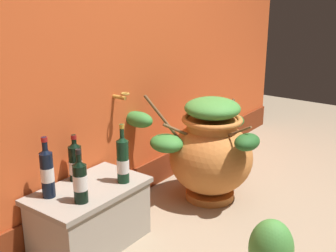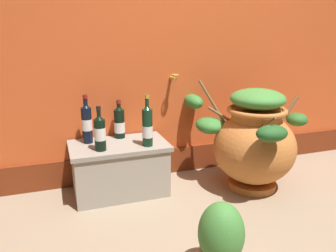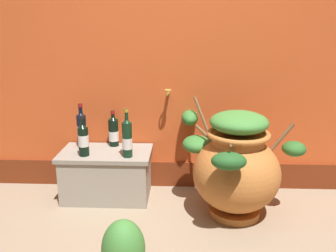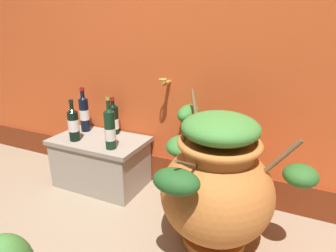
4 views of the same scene
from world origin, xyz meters
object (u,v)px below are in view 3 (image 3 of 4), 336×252
at_px(wine_bottle_middle, 84,139).
at_px(wine_bottle_back, 127,138).
at_px(terracotta_urn, 236,166).
at_px(wine_bottle_left, 114,131).
at_px(wine_bottle_right, 82,128).

distance_m(wine_bottle_middle, wine_bottle_back, 0.31).
relative_size(terracotta_urn, wine_bottle_middle, 3.03).
height_order(wine_bottle_left, wine_bottle_back, wine_bottle_back).
bearing_deg(wine_bottle_right, terracotta_urn, -16.36).
bearing_deg(wine_bottle_right, wine_bottle_back, -27.69).
distance_m(terracotta_urn, wine_bottle_right, 1.17).
xyz_separation_m(wine_bottle_left, wine_bottle_middle, (-0.17, -0.23, 0.01)).
distance_m(terracotta_urn, wine_bottle_left, 0.96).
distance_m(wine_bottle_right, wine_bottle_back, 0.42).
bearing_deg(wine_bottle_left, wine_bottle_right, -169.49).
xyz_separation_m(terracotta_urn, wine_bottle_back, (-0.74, 0.13, 0.14)).
height_order(terracotta_urn, wine_bottle_right, terracotta_urn).
bearing_deg(terracotta_urn, wine_bottle_middle, 172.31).
bearing_deg(terracotta_urn, wine_bottle_left, 157.24).
bearing_deg(terracotta_urn, wine_bottle_right, 163.64).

